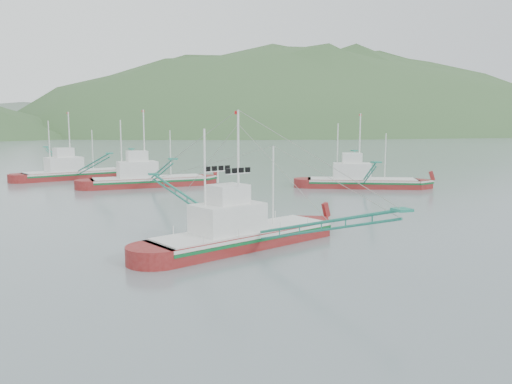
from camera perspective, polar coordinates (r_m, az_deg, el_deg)
name	(u,v)px	position (r m, az deg, el deg)	size (l,w,h in m)	color
ground	(290,251)	(33.44, 3.90, -6.69)	(1200.00, 1200.00, 0.00)	slate
main_boat	(242,218)	(34.15, -1.58, -2.99)	(14.10, 23.99, 10.01)	maroon
bg_boat_far	(147,175)	(70.19, -12.33, 1.88)	(15.47, 27.90, 11.29)	maroon
bg_boat_right	(362,171)	(68.63, 12.01, 2.33)	(16.58, 24.67, 10.71)	maroon
bg_boat_extra	(73,165)	(83.66, -20.17, 2.88)	(15.92, 27.18, 11.29)	maroon
headland_right	(316,135)	(524.89, 6.91, 6.52)	(684.00, 432.00, 306.00)	#36592E
ridge_distant	(95,134)	(590.83, -17.93, 6.31)	(960.00, 400.00, 240.00)	slate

